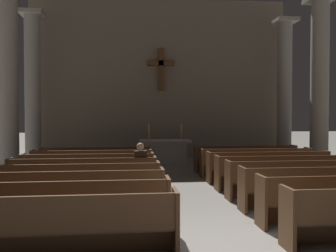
# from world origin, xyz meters

# --- Properties ---
(ground_plane) EXTENTS (80.00, 80.00, 0.00)m
(ground_plane) POSITION_xyz_m (0.00, 0.00, 0.00)
(ground_plane) COLOR gray
(pew_left_row_1) EXTENTS (3.76, 0.50, 0.95)m
(pew_left_row_1) POSITION_xyz_m (-2.69, -0.04, 0.48)
(pew_left_row_1) COLOR brown
(pew_left_row_1) RESTS_ON ground
(pew_left_row_2) EXTENTS (3.76, 0.50, 0.95)m
(pew_left_row_2) POSITION_xyz_m (-2.69, 1.01, 0.48)
(pew_left_row_2) COLOR brown
(pew_left_row_2) RESTS_ON ground
(pew_left_row_3) EXTENTS (3.76, 0.50, 0.95)m
(pew_left_row_3) POSITION_xyz_m (-2.69, 2.07, 0.48)
(pew_left_row_3) COLOR brown
(pew_left_row_3) RESTS_ON ground
(pew_left_row_4) EXTENTS (3.76, 0.50, 0.95)m
(pew_left_row_4) POSITION_xyz_m (-2.69, 3.12, 0.48)
(pew_left_row_4) COLOR brown
(pew_left_row_4) RESTS_ON ground
(pew_left_row_5) EXTENTS (3.76, 0.50, 0.95)m
(pew_left_row_5) POSITION_xyz_m (-2.69, 4.17, 0.48)
(pew_left_row_5) COLOR brown
(pew_left_row_5) RESTS_ON ground
(pew_left_row_6) EXTENTS (3.76, 0.50, 0.95)m
(pew_left_row_6) POSITION_xyz_m (-2.69, 5.22, 0.48)
(pew_left_row_6) COLOR brown
(pew_left_row_6) RESTS_ON ground
(pew_left_row_7) EXTENTS (3.76, 0.50, 0.95)m
(pew_left_row_7) POSITION_xyz_m (-2.69, 6.28, 0.48)
(pew_left_row_7) COLOR brown
(pew_left_row_7) RESTS_ON ground
(pew_left_row_8) EXTENTS (3.76, 0.50, 0.95)m
(pew_left_row_8) POSITION_xyz_m (-2.69, 7.33, 0.48)
(pew_left_row_8) COLOR brown
(pew_left_row_8) RESTS_ON ground
(pew_right_row_3) EXTENTS (3.76, 0.50, 0.95)m
(pew_right_row_3) POSITION_xyz_m (2.69, 2.07, 0.48)
(pew_right_row_3) COLOR brown
(pew_right_row_3) RESTS_ON ground
(pew_right_row_4) EXTENTS (3.76, 0.50, 0.95)m
(pew_right_row_4) POSITION_xyz_m (2.69, 3.12, 0.48)
(pew_right_row_4) COLOR brown
(pew_right_row_4) RESTS_ON ground
(pew_right_row_5) EXTENTS (3.76, 0.50, 0.95)m
(pew_right_row_5) POSITION_xyz_m (2.69, 4.17, 0.48)
(pew_right_row_5) COLOR brown
(pew_right_row_5) RESTS_ON ground
(pew_right_row_6) EXTENTS (3.76, 0.50, 0.95)m
(pew_right_row_6) POSITION_xyz_m (2.69, 5.22, 0.48)
(pew_right_row_6) COLOR brown
(pew_right_row_6) RESTS_ON ground
(pew_right_row_7) EXTENTS (3.76, 0.50, 0.95)m
(pew_right_row_7) POSITION_xyz_m (2.69, 6.28, 0.48)
(pew_right_row_7) COLOR brown
(pew_right_row_7) RESTS_ON ground
(pew_right_row_8) EXTENTS (3.76, 0.50, 0.95)m
(pew_right_row_8) POSITION_xyz_m (2.69, 7.33, 0.48)
(pew_right_row_8) COLOR brown
(pew_right_row_8) RESTS_ON ground
(column_left_third) EXTENTS (1.00, 1.00, 6.53)m
(column_left_third) POSITION_xyz_m (-5.68, 7.62, 3.18)
(column_left_third) COLOR #9E998E
(column_left_third) RESTS_ON ground
(column_right_third) EXTENTS (1.00, 1.00, 6.53)m
(column_right_third) POSITION_xyz_m (5.68, 7.62, 3.18)
(column_right_third) COLOR #9E998E
(column_right_third) RESTS_ON ground
(column_left_fourth) EXTENTS (1.00, 1.00, 6.53)m
(column_left_fourth) POSITION_xyz_m (-5.68, 10.66, 3.18)
(column_left_fourth) COLOR #9E998E
(column_left_fourth) RESTS_ON ground
(column_right_fourth) EXTENTS (1.00, 1.00, 6.53)m
(column_right_fourth) POSITION_xyz_m (5.68, 10.66, 3.18)
(column_right_fourth) COLOR #9E998E
(column_right_fourth) RESTS_ON ground
(altar) EXTENTS (2.20, 0.90, 1.01)m
(altar) POSITION_xyz_m (0.00, 9.90, 0.53)
(altar) COLOR #A8A399
(altar) RESTS_ON ground
(candlestick_left) EXTENTS (0.16, 0.16, 0.69)m
(candlestick_left) POSITION_xyz_m (-0.70, 9.90, 1.23)
(candlestick_left) COLOR #B79338
(candlestick_left) RESTS_ON altar
(candlestick_right) EXTENTS (0.16, 0.16, 0.69)m
(candlestick_right) POSITION_xyz_m (0.70, 9.90, 1.23)
(candlestick_right) COLOR #B79338
(candlestick_right) RESTS_ON altar
(apse_with_cross) EXTENTS (12.42, 0.50, 7.79)m
(apse_with_cross) POSITION_xyz_m (0.00, 12.18, 3.90)
(apse_with_cross) COLOR gray
(apse_with_cross) RESTS_ON ground
(lone_worshipper) EXTENTS (0.32, 0.43, 1.32)m
(lone_worshipper) POSITION_xyz_m (-1.23, 4.21, 0.69)
(lone_worshipper) COLOR #26262B
(lone_worshipper) RESTS_ON ground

